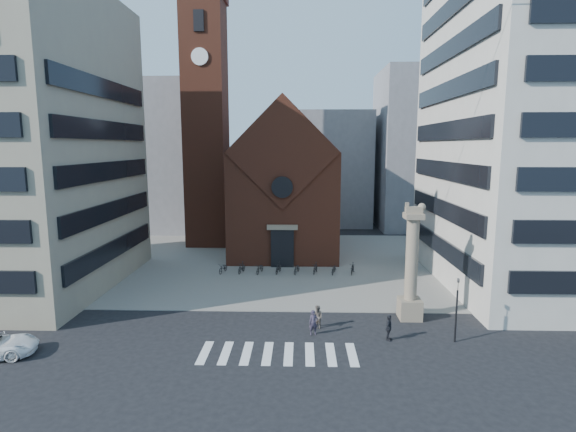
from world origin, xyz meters
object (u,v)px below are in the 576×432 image
(pedestrian_1, at_px, (318,317))
(pedestrian_2, at_px, (389,328))
(lion_column, at_px, (411,273))
(pedestrian_0, at_px, (313,323))
(scooter_0, at_px, (223,268))
(traffic_light, at_px, (457,308))

(pedestrian_1, bearing_deg, pedestrian_2, 31.87)
(lion_column, distance_m, pedestrian_0, 8.27)
(pedestrian_1, bearing_deg, lion_column, 70.41)
(pedestrian_0, bearing_deg, pedestrian_1, 61.35)
(pedestrian_0, bearing_deg, scooter_0, 108.66)
(pedestrian_0, height_order, pedestrian_2, pedestrian_2)
(lion_column, bearing_deg, pedestrian_2, -120.59)
(lion_column, relative_size, pedestrian_1, 5.35)
(pedestrian_2, height_order, scooter_0, pedestrian_2)
(lion_column, relative_size, pedestrian_2, 5.00)
(traffic_light, height_order, pedestrian_2, traffic_light)
(pedestrian_1, xyz_separation_m, pedestrian_2, (4.59, -1.89, 0.06))
(pedestrian_1, distance_m, pedestrian_2, 4.96)
(traffic_light, height_order, pedestrian_0, traffic_light)
(scooter_0, bearing_deg, pedestrian_1, -42.34)
(lion_column, height_order, traffic_light, lion_column)
(pedestrian_1, height_order, pedestrian_2, pedestrian_2)
(lion_column, bearing_deg, pedestrian_0, -156.72)
(lion_column, height_order, scooter_0, lion_column)
(lion_column, height_order, pedestrian_0, lion_column)
(pedestrian_1, height_order, scooter_0, pedestrian_1)
(scooter_0, bearing_deg, traffic_light, -26.97)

